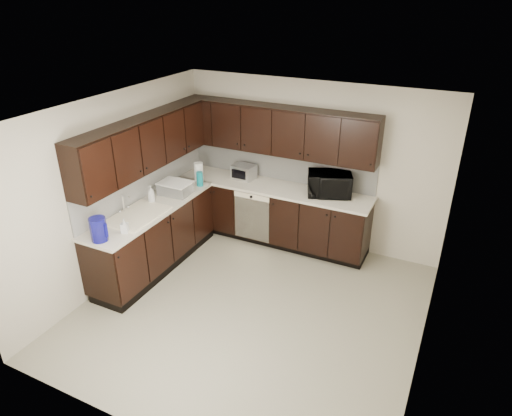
{
  "coord_description": "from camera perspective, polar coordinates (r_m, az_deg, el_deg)",
  "views": [
    {
      "loc": [
        2.06,
        -4.11,
        3.66
      ],
      "look_at": [
        -0.24,
        0.6,
        1.1
      ],
      "focal_mm": 32.0,
      "sensor_mm": 36.0,
      "label": 1
    }
  ],
  "objects": [
    {
      "name": "dishwasher",
      "position": [
        6.92,
        -0.51,
        -0.74
      ],
      "size": [
        0.58,
        0.04,
        0.78
      ],
      "color": "#F2E6C6",
      "rests_on": "lower_cabinets"
    },
    {
      "name": "ceiling",
      "position": [
        4.75,
        -0.61,
        11.86
      ],
      "size": [
        4.0,
        4.0,
        0.0
      ],
      "primitive_type": "plane",
      "rotation": [
        3.14,
        0.0,
        0.0
      ],
      "color": "white",
      "rests_on": "wall_back"
    },
    {
      "name": "wall_right",
      "position": [
        4.77,
        21.64,
        -6.41
      ],
      "size": [
        0.02,
        4.0,
        2.5
      ],
      "primitive_type": "cube",
      "color": "beige",
      "rests_on": "floor"
    },
    {
      "name": "lower_cabinets",
      "position": [
        6.87,
        -3.91,
        -2.23
      ],
      "size": [
        3.0,
        2.8,
        0.9
      ],
      "color": "black",
      "rests_on": "floor"
    },
    {
      "name": "backsplash",
      "position": [
        6.81,
        -4.8,
        4.58
      ],
      "size": [
        3.0,
        2.8,
        0.48
      ],
      "color": "silver",
      "rests_on": "countertop"
    },
    {
      "name": "wall_left",
      "position": [
        6.26,
        -17.17,
        2.17
      ],
      "size": [
        0.02,
        4.0,
        2.5
      ],
      "primitive_type": "cube",
      "color": "beige",
      "rests_on": "floor"
    },
    {
      "name": "storage_bin",
      "position": [
        6.7,
        -10.05,
        2.46
      ],
      "size": [
        0.46,
        0.36,
        0.17
      ],
      "primitive_type": "cube",
      "rotation": [
        0.0,
        0.0,
        0.08
      ],
      "color": "white",
      "rests_on": "countertop"
    },
    {
      "name": "soap_bottle_b",
      "position": [
        6.48,
        -12.99,
        1.72
      ],
      "size": [
        0.1,
        0.1,
        0.25
      ],
      "primitive_type": "imported",
      "rotation": [
        0.0,
        0.0,
        0.01
      ],
      "color": "gray",
      "rests_on": "countertop"
    },
    {
      "name": "wall_front",
      "position": [
        3.81,
        -14.51,
        -14.23
      ],
      "size": [
        4.0,
        0.02,
        2.5
      ],
      "primitive_type": "cube",
      "color": "beige",
      "rests_on": "floor"
    },
    {
      "name": "blue_pitcher",
      "position": [
        5.67,
        -19.09,
        -2.53
      ],
      "size": [
        0.25,
        0.25,
        0.29
      ],
      "primitive_type": "cylinder",
      "rotation": [
        0.0,
        0.0,
        -0.34
      ],
      "color": "#100F8B",
      "rests_on": "countertop"
    },
    {
      "name": "soap_bottle_a",
      "position": [
        5.78,
        -16.13,
        -2.15
      ],
      "size": [
        0.11,
        0.11,
        0.19
      ],
      "primitive_type": "imported",
      "rotation": [
        0.0,
        0.0,
        0.39
      ],
      "color": "gray",
      "rests_on": "countertop"
    },
    {
      "name": "sink",
      "position": [
        6.21,
        -14.62,
        -1.49
      ],
      "size": [
        0.54,
        0.82,
        0.42
      ],
      "color": "#F2E6C6",
      "rests_on": "countertop"
    },
    {
      "name": "microwave",
      "position": [
        6.62,
        9.13,
        2.99
      ],
      "size": [
        0.72,
        0.61,
        0.34
      ],
      "primitive_type": "imported",
      "rotation": [
        0.0,
        0.0,
        0.38
      ],
      "color": "black",
      "rests_on": "countertop"
    },
    {
      "name": "teal_tumbler",
      "position": [
        6.91,
        -7.05,
        3.63
      ],
      "size": [
        0.12,
        0.12,
        0.22
      ],
      "primitive_type": "cylinder",
      "rotation": [
        0.0,
        0.0,
        0.21
      ],
      "color": "#0C7F8E",
      "rests_on": "countertop"
    },
    {
      "name": "countertop",
      "position": [
        6.65,
        -4.07,
        1.61
      ],
      "size": [
        3.03,
        2.83,
        0.04
      ],
      "color": "beige",
      "rests_on": "lower_cabinets"
    },
    {
      "name": "toaster_oven",
      "position": [
        7.14,
        -1.54,
        4.56
      ],
      "size": [
        0.37,
        0.29,
        0.22
      ],
      "primitive_type": "cube",
      "rotation": [
        0.0,
        0.0,
        -0.11
      ],
      "color": "silver",
      "rests_on": "countertop"
    },
    {
      "name": "floor",
      "position": [
        5.88,
        -0.5,
        -12.48
      ],
      "size": [
        4.0,
        4.0,
        0.0
      ],
      "primitive_type": "plane",
      "color": "gray",
      "rests_on": "ground"
    },
    {
      "name": "upper_cabinets",
      "position": [
        6.47,
        -4.62,
        8.95
      ],
      "size": [
        3.0,
        2.8,
        0.7
      ],
      "color": "black",
      "rests_on": "wall_back"
    },
    {
      "name": "wall_back",
      "position": [
        6.89,
        6.92,
        5.34
      ],
      "size": [
        4.0,
        0.02,
        2.5
      ],
      "primitive_type": "cube",
      "color": "beige",
      "rests_on": "floor"
    },
    {
      "name": "paper_towel_roll",
      "position": [
        7.05,
        -7.17,
        4.45
      ],
      "size": [
        0.15,
        0.15,
        0.3
      ],
      "primitive_type": "cylinder",
      "rotation": [
        0.0,
        0.0,
        0.12
      ],
      "color": "white",
      "rests_on": "countertop"
    }
  ]
}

